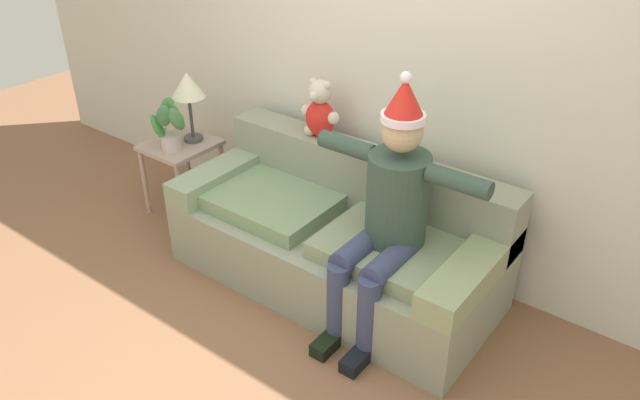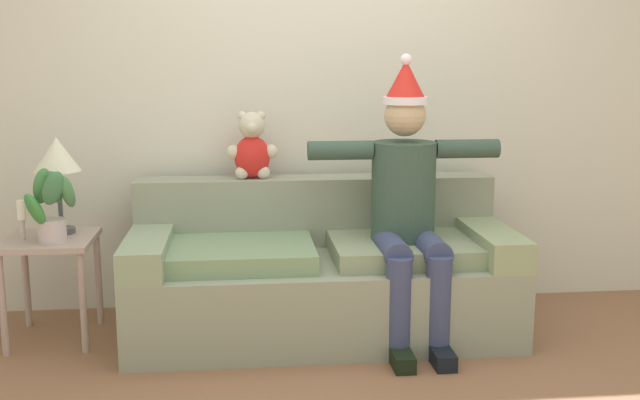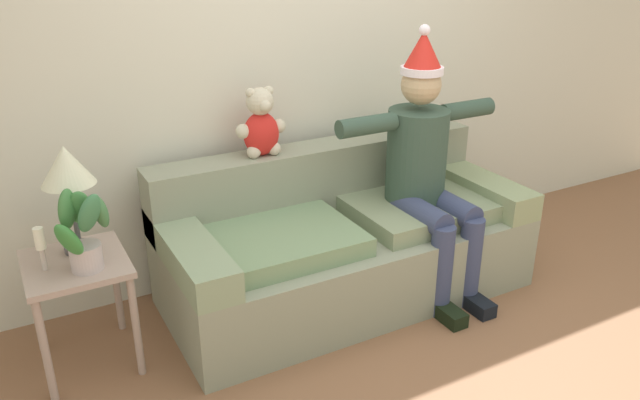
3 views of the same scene
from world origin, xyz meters
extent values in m
cube|color=silver|center=(0.00, 1.55, 1.35)|extent=(7.00, 0.10, 2.70)
cube|color=gray|center=(0.00, 0.97, 0.21)|extent=(2.04, 0.91, 0.42)
cube|color=gray|center=(0.00, 1.30, 0.62)|extent=(2.04, 0.24, 0.39)
cube|color=gray|center=(-0.91, 0.97, 0.50)|extent=(0.22, 0.91, 0.16)
cube|color=gray|center=(0.91, 0.97, 0.50)|extent=(0.22, 0.91, 0.16)
cube|color=gray|center=(-0.46, 0.92, 0.47)|extent=(0.81, 0.64, 0.10)
cube|color=gray|center=(0.46, 0.92, 0.47)|extent=(0.81, 0.64, 0.10)
cylinder|color=#334A3D|center=(0.44, 0.95, 0.78)|extent=(0.34, 0.34, 0.52)
sphere|color=tan|center=(0.44, 0.95, 1.18)|extent=(0.22, 0.22, 0.22)
cylinder|color=white|center=(0.44, 0.95, 1.26)|extent=(0.23, 0.23, 0.04)
cone|color=red|center=(0.44, 0.95, 1.37)|extent=(0.21, 0.21, 0.20)
sphere|color=white|center=(0.44, 0.95, 1.47)|extent=(0.06, 0.06, 0.06)
cylinder|color=#374063|center=(0.34, 0.75, 0.52)|extent=(0.14, 0.40, 0.14)
cylinder|color=#374063|center=(0.34, 0.55, 0.26)|extent=(0.13, 0.13, 0.52)
cube|color=black|center=(0.34, 0.47, 0.04)|extent=(0.10, 0.24, 0.08)
cylinder|color=#374063|center=(0.54, 0.75, 0.52)|extent=(0.14, 0.40, 0.14)
cylinder|color=#374063|center=(0.54, 0.55, 0.26)|extent=(0.13, 0.13, 0.52)
cube|color=black|center=(0.54, 0.47, 0.04)|extent=(0.10, 0.24, 0.08)
cylinder|color=#334A3D|center=(0.10, 0.95, 1.00)|extent=(0.34, 0.10, 0.10)
cylinder|color=#334A3D|center=(0.78, 0.95, 1.00)|extent=(0.34, 0.10, 0.10)
ellipsoid|color=red|center=(-0.36, 1.30, 0.93)|extent=(0.20, 0.16, 0.24)
sphere|color=beige|center=(-0.36, 1.30, 1.11)|extent=(0.15, 0.15, 0.15)
sphere|color=beige|center=(-0.36, 1.24, 1.10)|extent=(0.07, 0.07, 0.07)
sphere|color=beige|center=(-0.41, 1.30, 1.16)|extent=(0.05, 0.05, 0.05)
sphere|color=beige|center=(-0.31, 1.30, 1.16)|extent=(0.05, 0.05, 0.05)
sphere|color=beige|center=(-0.46, 1.30, 0.96)|extent=(0.08, 0.08, 0.08)
sphere|color=beige|center=(-0.42, 1.27, 0.84)|extent=(0.08, 0.08, 0.08)
sphere|color=beige|center=(-0.25, 1.30, 0.96)|extent=(0.08, 0.08, 0.08)
sphere|color=beige|center=(-0.30, 1.27, 0.84)|extent=(0.08, 0.08, 0.08)
cube|color=#AD948A|center=(-1.42, 1.02, 0.54)|extent=(0.45, 0.48, 0.03)
cylinder|color=#AD948A|center=(-1.62, 0.81, 0.26)|extent=(0.04, 0.04, 0.52)
cylinder|color=#AD948A|center=(-1.23, 0.81, 0.26)|extent=(0.04, 0.04, 0.52)
cylinder|color=#AD948A|center=(-1.62, 1.23, 0.26)|extent=(0.04, 0.04, 0.52)
cylinder|color=#AD948A|center=(-1.23, 1.23, 0.26)|extent=(0.04, 0.04, 0.52)
cylinder|color=#49464B|center=(-1.38, 1.12, 0.57)|extent=(0.14, 0.14, 0.03)
cylinder|color=#454748|center=(-1.38, 1.12, 0.74)|extent=(0.02, 0.02, 0.31)
cone|color=silver|center=(-1.38, 1.12, 0.98)|extent=(0.24, 0.24, 0.18)
cylinder|color=#BFAFB0|center=(-1.38, 0.91, 0.61)|extent=(0.14, 0.14, 0.12)
ellipsoid|color=#417846|center=(-1.29, 0.91, 0.82)|extent=(0.09, 0.16, 0.21)
ellipsoid|color=#3E7E3F|center=(-1.37, 0.96, 0.83)|extent=(0.11, 0.13, 0.19)
ellipsoid|color=#3E7A3D|center=(-1.42, 0.95, 0.84)|extent=(0.14, 0.14, 0.20)
ellipsoid|color=#388339|center=(-1.44, 0.86, 0.74)|extent=(0.17, 0.13, 0.20)
ellipsoid|color=#3B774B|center=(-1.35, 0.85, 0.84)|extent=(0.17, 0.12, 0.21)
cylinder|color=beige|center=(-1.55, 1.00, 0.61)|extent=(0.02, 0.02, 0.10)
cylinder|color=white|center=(-1.55, 1.00, 0.71)|extent=(0.04, 0.04, 0.10)
camera|label=1|loc=(1.87, -1.64, 2.50)|focal=35.10mm
camera|label=2|loc=(-0.42, -2.90, 1.47)|focal=41.95mm
camera|label=3|loc=(-1.64, -1.72, 1.92)|focal=35.02mm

